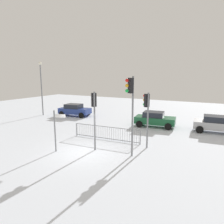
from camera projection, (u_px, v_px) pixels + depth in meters
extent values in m
plane|color=silver|center=(85.00, 152.00, 13.44)|extent=(60.00, 60.00, 0.00)
cylinder|color=slate|center=(132.00, 117.00, 12.34)|extent=(0.11, 0.11, 4.92)
cube|color=black|center=(131.00, 86.00, 11.93)|extent=(0.39, 0.37, 0.90)
sphere|color=red|center=(127.00, 80.00, 11.78)|extent=(0.20, 0.20, 0.20)
sphere|color=orange|center=(127.00, 86.00, 11.83)|extent=(0.20, 0.20, 0.20)
sphere|color=green|center=(127.00, 91.00, 11.88)|extent=(0.20, 0.20, 0.20)
cylinder|color=slate|center=(148.00, 121.00, 13.87)|extent=(0.11, 0.11, 3.84)
cube|color=black|center=(147.00, 100.00, 13.77)|extent=(0.36, 0.39, 0.90)
sphere|color=red|center=(145.00, 96.00, 13.93)|extent=(0.20, 0.20, 0.20)
sphere|color=orange|center=(144.00, 100.00, 13.98)|extent=(0.20, 0.20, 0.20)
sphere|color=green|center=(144.00, 104.00, 14.04)|extent=(0.20, 0.20, 0.20)
cylinder|color=slate|center=(95.00, 121.00, 13.42)|extent=(0.11, 0.11, 3.94)
cube|color=black|center=(94.00, 100.00, 13.33)|extent=(0.38, 0.38, 0.90)
sphere|color=red|center=(93.00, 95.00, 13.51)|extent=(0.20, 0.20, 0.20)
sphere|color=orange|center=(93.00, 99.00, 13.56)|extent=(0.20, 0.20, 0.20)
sphere|color=green|center=(93.00, 104.00, 13.62)|extent=(0.20, 0.20, 0.20)
cylinder|color=slate|center=(55.00, 131.00, 13.28)|extent=(0.09, 0.09, 2.75)
cube|color=white|center=(60.00, 116.00, 13.04)|extent=(0.67, 0.27, 0.22)
cube|color=slate|center=(106.00, 127.00, 15.72)|extent=(5.45, 0.44, 0.04)
cube|color=slate|center=(106.00, 138.00, 15.89)|extent=(5.45, 0.44, 0.04)
cylinder|color=slate|center=(77.00, 130.00, 16.88)|extent=(0.02, 0.02, 1.05)
cylinder|color=slate|center=(79.00, 130.00, 16.81)|extent=(0.02, 0.02, 1.05)
cylinder|color=slate|center=(81.00, 130.00, 16.73)|extent=(0.02, 0.02, 1.05)
cylinder|color=slate|center=(83.00, 130.00, 16.66)|extent=(0.02, 0.02, 1.05)
cylinder|color=slate|center=(85.00, 131.00, 16.59)|extent=(0.02, 0.02, 1.05)
cylinder|color=slate|center=(87.00, 131.00, 16.51)|extent=(0.02, 0.02, 1.05)
cylinder|color=slate|center=(89.00, 131.00, 16.44)|extent=(0.02, 0.02, 1.05)
cylinder|color=slate|center=(91.00, 131.00, 16.37)|extent=(0.02, 0.02, 1.05)
cylinder|color=slate|center=(93.00, 132.00, 16.29)|extent=(0.02, 0.02, 1.05)
cylinder|color=slate|center=(95.00, 132.00, 16.22)|extent=(0.02, 0.02, 1.05)
cylinder|color=slate|center=(97.00, 132.00, 16.15)|extent=(0.02, 0.02, 1.05)
cylinder|color=slate|center=(99.00, 132.00, 16.07)|extent=(0.02, 0.02, 1.05)
cylinder|color=slate|center=(101.00, 133.00, 16.00)|extent=(0.02, 0.02, 1.05)
cylinder|color=slate|center=(103.00, 133.00, 15.93)|extent=(0.02, 0.02, 1.05)
cylinder|color=slate|center=(105.00, 133.00, 15.86)|extent=(0.02, 0.02, 1.05)
cylinder|color=slate|center=(107.00, 133.00, 15.78)|extent=(0.02, 0.02, 1.05)
cylinder|color=slate|center=(109.00, 134.00, 15.71)|extent=(0.02, 0.02, 1.05)
cylinder|color=slate|center=(111.00, 134.00, 15.64)|extent=(0.02, 0.02, 1.05)
cylinder|color=slate|center=(114.00, 134.00, 15.56)|extent=(0.02, 0.02, 1.05)
cylinder|color=slate|center=(116.00, 135.00, 15.49)|extent=(0.02, 0.02, 1.05)
cylinder|color=slate|center=(118.00, 135.00, 15.42)|extent=(0.02, 0.02, 1.05)
cylinder|color=slate|center=(120.00, 135.00, 15.34)|extent=(0.02, 0.02, 1.05)
cylinder|color=slate|center=(123.00, 135.00, 15.27)|extent=(0.02, 0.02, 1.05)
cylinder|color=slate|center=(125.00, 136.00, 15.20)|extent=(0.02, 0.02, 1.05)
cylinder|color=slate|center=(127.00, 136.00, 15.12)|extent=(0.02, 0.02, 1.05)
cylinder|color=slate|center=(129.00, 136.00, 15.05)|extent=(0.02, 0.02, 1.05)
cylinder|color=slate|center=(132.00, 137.00, 14.98)|extent=(0.02, 0.02, 1.05)
cylinder|color=slate|center=(134.00, 137.00, 14.91)|extent=(0.02, 0.02, 1.05)
cylinder|color=slate|center=(137.00, 137.00, 14.83)|extent=(0.02, 0.02, 1.05)
cylinder|color=slate|center=(139.00, 137.00, 14.76)|extent=(0.02, 0.02, 1.05)
cylinder|color=slate|center=(76.00, 130.00, 16.92)|extent=(0.06, 0.06, 1.05)
cylinder|color=slate|center=(140.00, 138.00, 14.72)|extent=(0.06, 0.06, 1.05)
cube|color=navy|center=(75.00, 111.00, 25.10)|extent=(4.00, 2.22, 0.65)
cube|color=#1E232D|center=(74.00, 106.00, 25.05)|extent=(2.09, 1.75, 0.55)
cylinder|color=black|center=(88.00, 113.00, 25.48)|extent=(0.66, 0.31, 0.64)
cylinder|color=black|center=(81.00, 115.00, 23.91)|extent=(0.66, 0.31, 0.64)
cylinder|color=black|center=(69.00, 112.00, 26.40)|extent=(0.66, 0.31, 0.64)
cylinder|color=black|center=(62.00, 114.00, 24.83)|extent=(0.66, 0.31, 0.64)
cube|color=#B2B5BA|center=(217.00, 125.00, 17.85)|extent=(3.92, 1.99, 0.65)
cube|color=#1E232D|center=(215.00, 119.00, 17.81)|extent=(2.01, 1.64, 0.55)
cylinder|color=black|center=(200.00, 125.00, 19.20)|extent=(0.66, 0.27, 0.64)
cylinder|color=black|center=(200.00, 130.00, 17.67)|extent=(0.66, 0.27, 0.64)
cube|color=#195933|center=(155.00, 120.00, 19.88)|extent=(3.98, 2.17, 0.65)
cube|color=#1E232D|center=(154.00, 114.00, 19.84)|extent=(2.07, 1.73, 0.55)
cylinder|color=black|center=(170.00, 123.00, 20.25)|extent=(0.66, 0.30, 0.64)
cylinder|color=black|center=(168.00, 127.00, 18.69)|extent=(0.66, 0.30, 0.64)
cylinder|color=black|center=(143.00, 120.00, 21.20)|extent=(0.66, 0.30, 0.64)
cylinder|color=black|center=(139.00, 124.00, 19.64)|extent=(0.66, 0.30, 0.64)
cylinder|color=slate|center=(42.00, 90.00, 25.21)|extent=(0.14, 0.14, 6.25)
sphere|color=#F2EACC|center=(40.00, 63.00, 24.63)|extent=(0.36, 0.36, 0.36)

